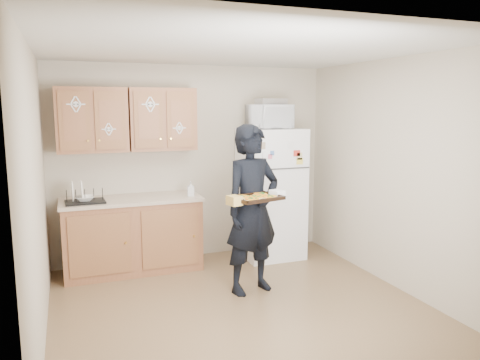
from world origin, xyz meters
The scene contains 24 objects.
floor centered at (0.00, 0.00, 0.00)m, with size 3.60×3.60×0.00m, color brown.
ceiling centered at (0.00, 0.00, 2.50)m, with size 3.60×3.60×0.00m, color silver.
wall_back centered at (0.00, 1.80, 1.25)m, with size 3.60×0.04×2.50m, color #B8AC95.
wall_front centered at (0.00, -1.80, 1.25)m, with size 3.60×0.04×2.50m, color #B8AC95.
wall_left centered at (-1.80, 0.00, 1.25)m, with size 0.04×3.60×2.50m, color #B8AC95.
wall_right centered at (1.80, 0.00, 1.25)m, with size 0.04×3.60×2.50m, color #B8AC95.
refrigerator centered at (0.95, 1.43, 0.85)m, with size 0.75×0.70×1.70m, color white.
base_cabinet centered at (-0.85, 1.48, 0.43)m, with size 1.60×0.60×0.86m, color brown.
countertop centered at (-0.85, 1.48, 0.88)m, with size 1.64×0.64×0.04m, color tan.
upper_cab_left centered at (-1.25, 1.61, 1.83)m, with size 0.80×0.33×0.75m, color brown.
upper_cab_right centered at (-0.43, 1.61, 1.83)m, with size 0.80×0.33×0.75m, color brown.
cereal_box centered at (1.47, 1.67, 0.16)m, with size 0.20×0.07×0.32m, color #EDCC53.
person centered at (0.27, 0.39, 0.90)m, with size 0.66×0.43×1.80m, color black.
baking_tray centered at (0.19, 0.10, 1.08)m, with size 0.47×0.34×0.04m, color black.
pizza_front_left centered at (0.11, 0.00, 1.10)m, with size 0.16×0.16×0.02m, color gold.
pizza_front_right centered at (0.32, 0.05, 1.10)m, with size 0.16×0.16×0.02m, color gold.
pizza_back_left centered at (0.07, 0.15, 1.10)m, with size 0.16×0.16×0.02m, color gold.
pizza_back_right centered at (0.28, 0.20, 1.10)m, with size 0.16×0.16×0.02m, color gold.
pizza_center centered at (0.19, 0.10, 1.10)m, with size 0.16×0.16×0.02m, color gold.
microwave centered at (0.90, 1.38, 1.85)m, with size 0.55×0.37×0.30m, color white.
foil_pan centered at (0.93, 1.41, 2.04)m, with size 0.36×0.25×0.08m, color silver.
dish_rack centered at (-1.38, 1.39, 0.99)m, with size 0.43×0.32×0.17m, color black.
bowl centered at (-1.38, 1.39, 0.95)m, with size 0.22×0.22×0.05m, color white.
soap_bottle centered at (-0.15, 1.36, 0.99)m, with size 0.08×0.08×0.18m, color white.
Camera 1 is at (-1.55, -4.10, 1.99)m, focal length 35.00 mm.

